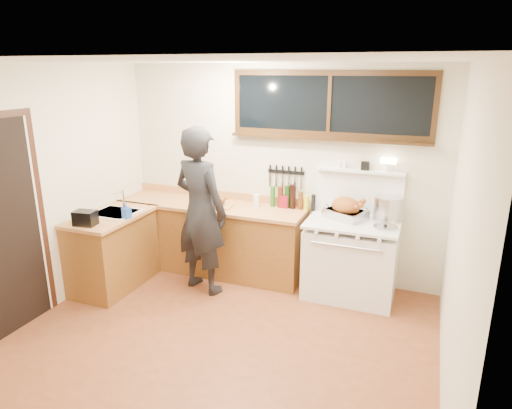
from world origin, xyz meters
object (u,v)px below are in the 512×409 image
at_px(vintage_stove, 351,257).
at_px(roast_turkey, 346,210).
at_px(cutting_board, 217,202).
at_px(man, 201,211).

relative_size(vintage_stove, roast_turkey, 2.99).
xyz_separation_m(vintage_stove, roast_turkey, (-0.10, 0.08, 0.53)).
bearing_deg(vintage_stove, cutting_board, -178.80).
distance_m(vintage_stove, roast_turkey, 0.55).
xyz_separation_m(cutting_board, roast_turkey, (1.56, 0.12, 0.05)).
xyz_separation_m(vintage_stove, man, (-1.66, -0.48, 0.51)).
bearing_deg(man, vintage_stove, 16.24).
bearing_deg(cutting_board, man, -89.39).
bearing_deg(roast_turkey, man, -160.07).
distance_m(vintage_stove, cutting_board, 1.73).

